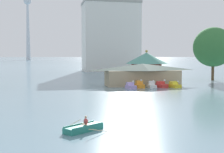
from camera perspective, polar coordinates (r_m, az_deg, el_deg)
ground_plane at (r=29.18m, az=0.76°, el=-8.77°), size 2000.00×2000.00×0.00m
rowboat_with_rower at (r=27.06m, az=-5.12°, el=-9.18°), size 3.68×3.90×1.28m
pedal_boat_lavender at (r=60.42m, az=3.37°, el=-1.73°), size 1.85×2.51×1.61m
pedal_boat_orange at (r=62.11m, az=4.97°, el=-1.51°), size 1.49×2.50×1.74m
pedal_boat_white at (r=62.79m, az=7.11°, el=-1.53°), size 1.42×2.62×1.58m
pedal_boat_red at (r=63.12m, az=8.84°, el=-1.51°), size 2.17×2.79×1.68m
pedal_boat_yellow at (r=63.62m, az=11.11°, el=-1.52°), size 2.23×2.86×1.44m
boathouse at (r=66.93m, az=5.51°, el=0.45°), size 16.55×6.06×4.59m
green_roof_pavilion at (r=85.36m, az=6.20°, el=2.32°), size 11.20×11.20×7.74m
shoreline_tree_right at (r=83.96m, az=17.72°, el=5.06°), size 10.01×10.01×13.35m
background_building_block at (r=127.82m, az=-0.25°, el=7.17°), size 22.20×13.54×27.40m
distant_broadcast_tower at (r=420.73m, az=-14.93°, el=12.18°), size 9.46×9.46×164.14m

